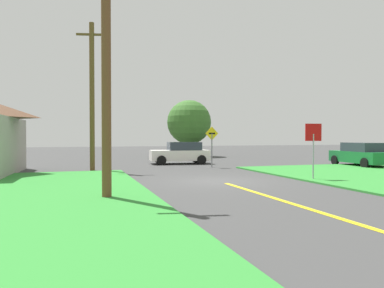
{
  "coord_description": "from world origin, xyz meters",
  "views": [
    {
      "loc": [
        -6.23,
        -15.58,
        2.03
      ],
      "look_at": [
        -0.46,
        2.43,
        1.65
      ],
      "focal_mm": 34.27,
      "sensor_mm": 36.0,
      "label": 1
    }
  ],
  "objects_px": {
    "car_approaching_junction": "(181,153)",
    "oak_tree_left": "(189,122)",
    "car_on_crossroad": "(361,155)",
    "utility_pole_mid": "(92,95)",
    "stop_sign": "(313,140)",
    "direction_sign": "(212,142)",
    "utility_pole_near": "(106,70)"
  },
  "relations": [
    {
      "from": "stop_sign",
      "to": "oak_tree_left",
      "type": "xyz_separation_m",
      "value": [
        0.66,
        21.4,
        1.63
      ]
    },
    {
      "from": "car_on_crossroad",
      "to": "utility_pole_near",
      "type": "height_order",
      "value": "utility_pole_near"
    },
    {
      "from": "utility_pole_mid",
      "to": "oak_tree_left",
      "type": "bearing_deg",
      "value": 52.22
    },
    {
      "from": "car_approaching_junction",
      "to": "utility_pole_mid",
      "type": "height_order",
      "value": "utility_pole_mid"
    },
    {
      "from": "utility_pole_mid",
      "to": "oak_tree_left",
      "type": "relative_size",
      "value": 1.53
    },
    {
      "from": "utility_pole_near",
      "to": "utility_pole_mid",
      "type": "distance_m",
      "value": 10.54
    },
    {
      "from": "car_on_crossroad",
      "to": "utility_pole_mid",
      "type": "relative_size",
      "value": 0.53
    },
    {
      "from": "car_approaching_junction",
      "to": "utility_pole_near",
      "type": "distance_m",
      "value": 15.92
    },
    {
      "from": "utility_pole_mid",
      "to": "utility_pole_near",
      "type": "bearing_deg",
      "value": -90.08
    },
    {
      "from": "stop_sign",
      "to": "car_approaching_junction",
      "type": "distance_m",
      "value": 12.27
    },
    {
      "from": "stop_sign",
      "to": "car_on_crossroad",
      "type": "distance_m",
      "value": 10.03
    },
    {
      "from": "oak_tree_left",
      "to": "car_on_crossroad",
      "type": "bearing_deg",
      "value": -64.45
    },
    {
      "from": "car_approaching_junction",
      "to": "oak_tree_left",
      "type": "height_order",
      "value": "oak_tree_left"
    },
    {
      "from": "car_on_crossroad",
      "to": "oak_tree_left",
      "type": "bearing_deg",
      "value": 29.84
    },
    {
      "from": "car_approaching_junction",
      "to": "utility_pole_near",
      "type": "xyz_separation_m",
      "value": [
        -6.54,
        -14.12,
        3.37
      ]
    },
    {
      "from": "utility_pole_near",
      "to": "oak_tree_left",
      "type": "xyz_separation_m",
      "value": [
        10.19,
        23.66,
        -0.68
      ]
    },
    {
      "from": "stop_sign",
      "to": "utility_pole_mid",
      "type": "height_order",
      "value": "utility_pole_mid"
    },
    {
      "from": "stop_sign",
      "to": "direction_sign",
      "type": "relative_size",
      "value": 0.98
    },
    {
      "from": "utility_pole_mid",
      "to": "car_approaching_junction",
      "type": "bearing_deg",
      "value": 28.78
    },
    {
      "from": "car_approaching_junction",
      "to": "direction_sign",
      "type": "distance_m",
      "value": 3.96
    },
    {
      "from": "stop_sign",
      "to": "car_approaching_junction",
      "type": "xyz_separation_m",
      "value": [
        -2.99,
        11.85,
        -1.06
      ]
    },
    {
      "from": "stop_sign",
      "to": "car_on_crossroad",
      "type": "bearing_deg",
      "value": -137.11
    },
    {
      "from": "car_on_crossroad",
      "to": "stop_sign",
      "type": "bearing_deg",
      "value": 129.98
    },
    {
      "from": "car_on_crossroad",
      "to": "utility_pole_near",
      "type": "bearing_deg",
      "value": 118.92
    },
    {
      "from": "car_approaching_junction",
      "to": "direction_sign",
      "type": "xyz_separation_m",
      "value": [
        1.08,
        -3.71,
        0.87
      ]
    },
    {
      "from": "car_on_crossroad",
      "to": "utility_pole_mid",
      "type": "distance_m",
      "value": 18.18
    },
    {
      "from": "stop_sign",
      "to": "utility_pole_mid",
      "type": "distance_m",
      "value": 12.89
    },
    {
      "from": "car_on_crossroad",
      "to": "direction_sign",
      "type": "height_order",
      "value": "direction_sign"
    },
    {
      "from": "oak_tree_left",
      "to": "direction_sign",
      "type": "bearing_deg",
      "value": -100.98
    },
    {
      "from": "car_on_crossroad",
      "to": "car_approaching_junction",
      "type": "relative_size",
      "value": 1.05
    },
    {
      "from": "stop_sign",
      "to": "utility_pole_mid",
      "type": "bearing_deg",
      "value": -33.76
    },
    {
      "from": "stop_sign",
      "to": "oak_tree_left",
      "type": "relative_size",
      "value": 0.46
    }
  ]
}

